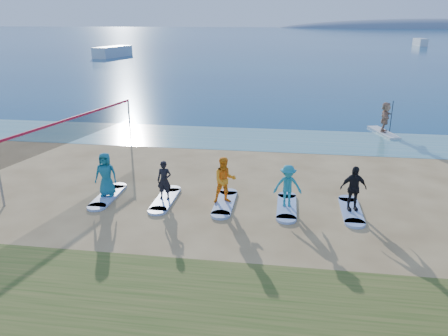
# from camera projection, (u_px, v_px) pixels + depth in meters

# --- Properties ---
(ground) EXTENTS (600.00, 600.00, 0.00)m
(ground) POSITION_uv_depth(u_px,v_px,m) (226.00, 216.00, 15.40)
(ground) COLOR tan
(ground) RESTS_ON ground
(shallow_water) EXTENTS (600.00, 600.00, 0.00)m
(shallow_water) POSITION_uv_depth(u_px,v_px,m) (252.00, 139.00, 25.22)
(shallow_water) COLOR teal
(shallow_water) RESTS_ON ground
(ocean) EXTENTS (600.00, 600.00, 0.00)m
(ocean) POSITION_uv_depth(u_px,v_px,m) (286.00, 36.00, 164.97)
(ocean) COLOR navy
(ocean) RESTS_ON ground
(island_ridge) EXTENTS (220.00, 56.00, 18.00)m
(island_ridge) POSITION_uv_depth(u_px,v_px,m) (437.00, 28.00, 282.70)
(island_ridge) COLOR slate
(island_ridge) RESTS_ON ground
(volleyball_net) EXTENTS (1.84, 8.92, 2.50)m
(volleyball_net) POSITION_uv_depth(u_px,v_px,m) (76.00, 129.00, 19.63)
(volleyball_net) COLOR gray
(volleyball_net) RESTS_ON ground
(paddleboard) EXTENTS (1.49, 3.08, 0.12)m
(paddleboard) POSITION_uv_depth(u_px,v_px,m) (383.00, 132.00, 26.36)
(paddleboard) COLOR silver
(paddleboard) RESTS_ON ground
(paddleboarder) EXTENTS (0.95, 1.73, 1.78)m
(paddleboarder) POSITION_uv_depth(u_px,v_px,m) (385.00, 117.00, 26.05)
(paddleboarder) COLOR tan
(paddleboarder) RESTS_ON paddleboard
(boat_offshore_a) EXTENTS (4.53, 8.71, 1.81)m
(boat_offshore_a) POSITION_uv_depth(u_px,v_px,m) (113.00, 57.00, 77.01)
(boat_offshore_a) COLOR silver
(boat_offshore_a) RESTS_ON ground
(boat_offshore_b) EXTENTS (2.20, 5.95, 1.75)m
(boat_offshore_b) POSITION_uv_depth(u_px,v_px,m) (420.00, 46.00, 106.91)
(boat_offshore_b) COLOR silver
(boat_offshore_b) RESTS_ON ground
(surfboard_0) EXTENTS (0.70, 2.20, 0.09)m
(surfboard_0) POSITION_uv_depth(u_px,v_px,m) (108.00, 196.00, 17.01)
(surfboard_0) COLOR #90ACDF
(surfboard_0) RESTS_ON ground
(student_0) EXTENTS (0.88, 0.62, 1.72)m
(student_0) POSITION_uv_depth(u_px,v_px,m) (106.00, 174.00, 16.72)
(student_0) COLOR #1B6D85
(student_0) RESTS_ON surfboard_0
(surfboard_1) EXTENTS (0.70, 2.20, 0.09)m
(surfboard_1) POSITION_uv_depth(u_px,v_px,m) (165.00, 200.00, 16.69)
(surfboard_1) COLOR #90ACDF
(surfboard_1) RESTS_ON ground
(student_1) EXTENTS (0.55, 0.37, 1.49)m
(student_1) POSITION_uv_depth(u_px,v_px,m) (164.00, 180.00, 16.43)
(student_1) COLOR black
(student_1) RESTS_ON surfboard_1
(surfboard_2) EXTENTS (0.70, 2.20, 0.09)m
(surfboard_2) POSITION_uv_depth(u_px,v_px,m) (225.00, 203.00, 16.37)
(surfboard_2) COLOR #90ACDF
(surfboard_2) RESTS_ON ground
(student_2) EXTENTS (1.02, 0.91, 1.75)m
(student_2) POSITION_uv_depth(u_px,v_px,m) (225.00, 180.00, 16.07)
(student_2) COLOR orange
(student_2) RESTS_ON surfboard_2
(surfboard_3) EXTENTS (0.70, 2.20, 0.09)m
(surfboard_3) POSITION_uv_depth(u_px,v_px,m) (287.00, 207.00, 16.06)
(surfboard_3) COLOR #90ACDF
(surfboard_3) RESTS_ON ground
(student_3) EXTENTS (1.06, 0.67, 1.57)m
(student_3) POSITION_uv_depth(u_px,v_px,m) (288.00, 186.00, 15.78)
(student_3) COLOR teal
(student_3) RESTS_ON surfboard_3
(surfboard_4) EXTENTS (0.70, 2.20, 0.09)m
(surfboard_4) POSITION_uv_depth(u_px,v_px,m) (351.00, 211.00, 15.74)
(surfboard_4) COLOR #90ACDF
(surfboard_4) RESTS_ON ground
(student_4) EXTENTS (1.03, 0.61, 1.64)m
(student_4) POSITION_uv_depth(u_px,v_px,m) (353.00, 188.00, 15.45)
(student_4) COLOR black
(student_4) RESTS_ON surfboard_4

